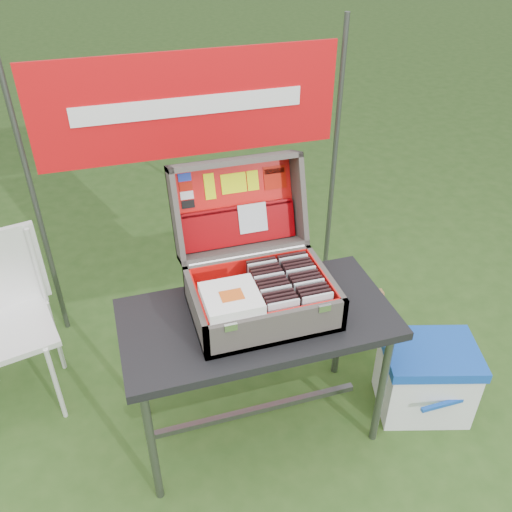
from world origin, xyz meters
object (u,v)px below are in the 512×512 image
object	(u,v)px
suitcase	(258,254)
cardboard_box	(351,321)
cooler	(425,378)
chair	(8,334)
table	(257,375)

from	to	relation	value
suitcase	cardboard_box	distance (m)	1.09
cooler	chair	world-z (taller)	chair
chair	cardboard_box	xyz separation A→B (m)	(1.77, -0.12, -0.27)
suitcase	cardboard_box	world-z (taller)	suitcase
chair	suitcase	bearing A→B (deg)	-34.76
suitcase	chair	xyz separation A→B (m)	(-1.12, 0.45, -0.54)
table	chair	distance (m)	1.21
table	cardboard_box	bearing A→B (deg)	30.41
cardboard_box	suitcase	bearing A→B (deg)	-144.59
suitcase	cardboard_box	size ratio (longest dim) A/B	1.60
table	cooler	world-z (taller)	table
suitcase	cooler	xyz separation A→B (m)	(0.82, -0.19, -0.79)
suitcase	chair	size ratio (longest dim) A/B	0.65
table	cooler	xyz separation A→B (m)	(0.84, -0.12, -0.16)
table	suitcase	size ratio (longest dim) A/B	1.97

